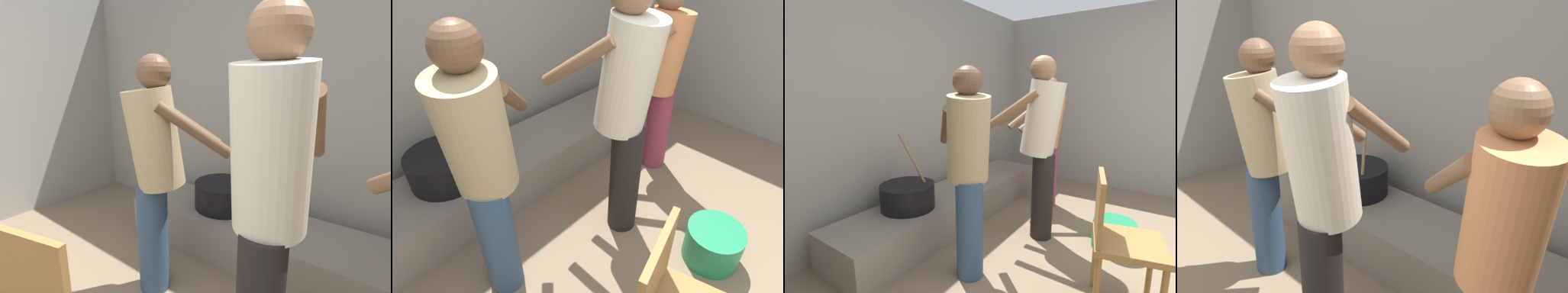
# 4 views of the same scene
# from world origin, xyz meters

# --- Properties ---
(block_enclosure_rear) EXTENTS (5.04, 0.20, 2.44)m
(block_enclosure_rear) POSITION_xyz_m (0.00, 2.59, 1.22)
(block_enclosure_rear) COLOR gray
(block_enclosure_rear) RESTS_ON ground_plane
(hearth_ledge) EXTENTS (2.72, 0.60, 0.33)m
(hearth_ledge) POSITION_xyz_m (0.28, 2.07, 0.17)
(hearth_ledge) COLOR slate
(hearth_ledge) RESTS_ON ground_plane
(cooking_pot_main) EXTENTS (0.48, 0.48, 0.67)m
(cooking_pot_main) POSITION_xyz_m (-0.33, 2.11, 0.44)
(cooking_pot_main) COLOR black
(cooking_pot_main) RESTS_ON hearth_ledge
(cook_in_tan_shirt) EXTENTS (0.68, 0.69, 1.54)m
(cook_in_tan_shirt) POSITION_xyz_m (-0.39, 1.39, 0.88)
(cook_in_tan_shirt) COLOR navy
(cook_in_tan_shirt) RESTS_ON ground_plane
(cook_in_orange_shirt) EXTENTS (0.70, 0.64, 1.52)m
(cook_in_orange_shirt) POSITION_xyz_m (1.18, 1.41, 0.86)
(cook_in_orange_shirt) COLOR #8C3347
(cook_in_orange_shirt) RESTS_ON ground_plane
(cook_in_cream_shirt) EXTENTS (0.43, 0.73, 1.67)m
(cook_in_cream_shirt) POSITION_xyz_m (0.43, 1.18, 0.96)
(cook_in_cream_shirt) COLOR black
(cook_in_cream_shirt) RESTS_ON ground_plane
(bucket_green_plastic) EXTENTS (0.35, 0.35, 0.26)m
(bucket_green_plastic) POSITION_xyz_m (0.60, 0.54, 0.13)
(bucket_green_plastic) COLOR #1E7A4C
(bucket_green_plastic) RESTS_ON ground_plane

